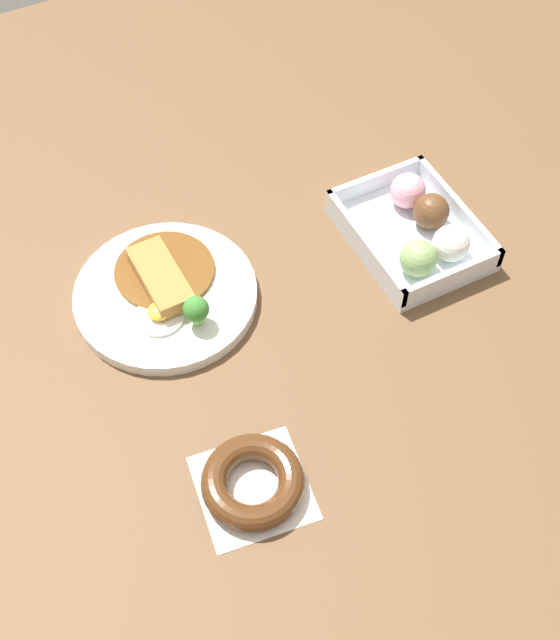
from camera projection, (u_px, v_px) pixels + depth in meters
ground_plane at (295, 297)px, 1.10m from camera, size 1.60×1.60×0.00m
curry_plate at (166, 292)px, 1.09m from camera, size 0.24×0.24×0.06m
donut_box at (418, 230)px, 1.14m from camera, size 0.21×0.16×0.06m
chocolate_ring_donut at (253, 482)px, 0.93m from camera, size 0.14×0.14×0.03m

